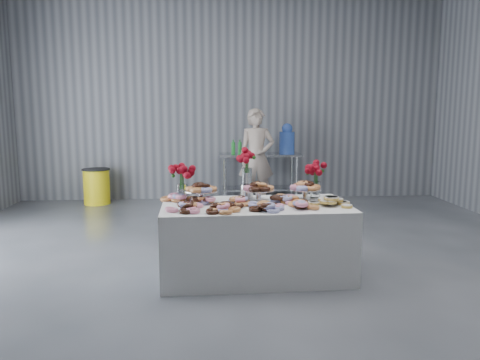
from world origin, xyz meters
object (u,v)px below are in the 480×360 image
at_px(prep_table, 260,169).
at_px(water_jug, 287,140).
at_px(person, 257,158).
at_px(trash_barrel, 97,186).
at_px(display_table, 255,240).

bearing_deg(prep_table, water_jug, -0.00).
distance_m(person, trash_barrel, 2.96).
bearing_deg(display_table, water_jug, 75.69).
height_order(display_table, trash_barrel, display_table).
distance_m(prep_table, trash_barrel, 3.00).
bearing_deg(trash_barrel, prep_table, 0.00).
height_order(display_table, person, person).
bearing_deg(water_jug, person, -148.91).
height_order(display_table, prep_table, prep_table).
xyz_separation_m(display_table, person, (0.39, 3.52, 0.49)).
height_order(water_jug, trash_barrel, water_jug).
distance_m(display_table, trash_barrel, 4.61).
xyz_separation_m(prep_table, trash_barrel, (-2.98, -0.00, -0.30)).
relative_size(display_table, trash_barrel, 2.95).
distance_m(water_jug, person, 0.76).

